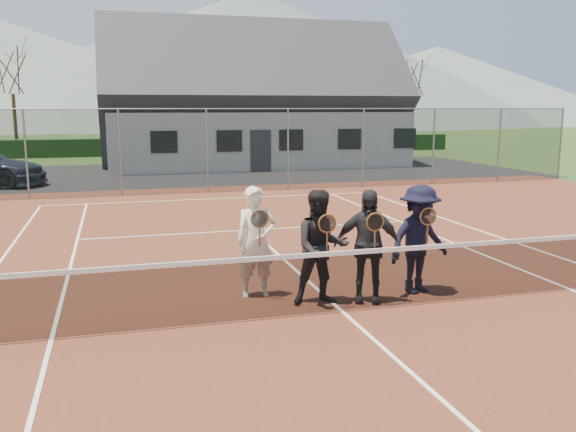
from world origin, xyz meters
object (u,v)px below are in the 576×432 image
(player_b, at_px, (321,247))
(player_d, at_px, (419,239))
(tennis_net, at_px, (343,278))
(clubhouse, at_px, (252,89))
(player_c, at_px, (367,246))
(player_a, at_px, (256,242))

(player_b, height_order, player_d, same)
(player_b, xyz_separation_m, player_d, (1.74, 0.12, -0.00))
(tennis_net, bearing_deg, clubhouse, 80.54)
(player_c, bearing_deg, tennis_net, -145.53)
(player_b, height_order, player_c, same)
(player_c, bearing_deg, clubhouse, 81.70)
(tennis_net, distance_m, player_b, 0.63)
(player_a, bearing_deg, player_c, -24.72)
(clubhouse, height_order, player_b, clubhouse)
(player_b, bearing_deg, player_d, 3.88)
(tennis_net, height_order, player_a, player_a)
(tennis_net, bearing_deg, player_b, 111.37)
(clubhouse, xyz_separation_m, player_a, (-5.07, -22.87, -3.07))
(player_b, bearing_deg, tennis_net, -68.63)
(clubhouse, height_order, player_a, clubhouse)
(clubhouse, relative_size, player_c, 8.67)
(tennis_net, bearing_deg, player_c, 34.47)
(player_b, distance_m, player_c, 0.74)
(tennis_net, bearing_deg, player_a, 133.43)
(player_c, bearing_deg, player_b, 173.26)
(player_a, bearing_deg, player_d, -11.64)
(clubhouse, bearing_deg, player_c, -98.30)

